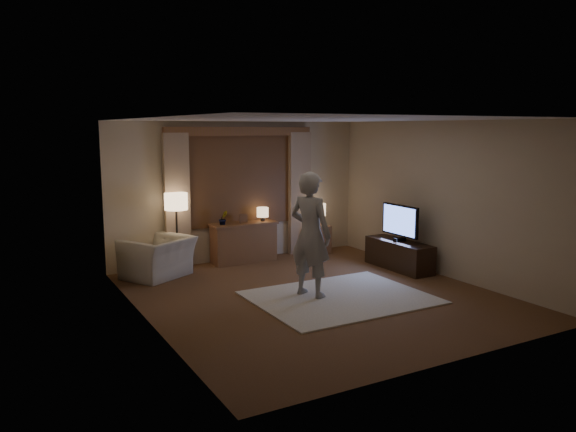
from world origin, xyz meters
TOP-DOWN VIEW (x-y plane):
  - room at (0.00, 0.50)m, footprint 5.04×5.54m
  - rug at (0.25, -0.27)m, footprint 2.50×2.00m
  - sideboard at (-0.04, 2.50)m, footprint 1.20×0.40m
  - picture_frame at (-0.04, 2.50)m, footprint 0.16×0.02m
  - plant at (-0.44, 2.50)m, footprint 0.16×0.13m
  - table_lamp_sideboard at (0.36, 2.50)m, footprint 0.22×0.22m
  - floor_lamp at (-1.33, 2.46)m, footprint 0.40×0.40m
  - armchair at (-1.76, 2.18)m, footprint 1.35×1.30m
  - side_table at (1.57, 2.45)m, footprint 0.40×0.40m
  - table_lamp_side at (1.57, 2.45)m, footprint 0.30×0.30m
  - tv_stand at (2.15, 0.67)m, footprint 0.45×1.40m
  - tv at (2.15, 0.67)m, footprint 0.22×0.90m
  - person at (-0.10, 0.01)m, footprint 0.68×0.79m

SIDE VIEW (x-z plane):
  - rug at x=0.25m, z-range 0.00..0.02m
  - tv_stand at x=2.15m, z-range 0.00..0.50m
  - side_table at x=1.57m, z-range 0.00..0.56m
  - armchair at x=-1.76m, z-range 0.00..0.67m
  - sideboard at x=-0.04m, z-range 0.00..0.70m
  - picture_frame at x=-0.04m, z-range 0.70..0.90m
  - plant at x=-0.44m, z-range 0.70..1.00m
  - tv at x=2.15m, z-range 0.53..1.18m
  - table_lamp_side at x=1.57m, z-range 0.65..1.09m
  - table_lamp_sideboard at x=0.36m, z-range 0.75..1.05m
  - person at x=-0.10m, z-range 0.02..1.86m
  - floor_lamp at x=-1.33m, z-range 0.47..1.84m
  - room at x=0.00m, z-range 0.01..2.65m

